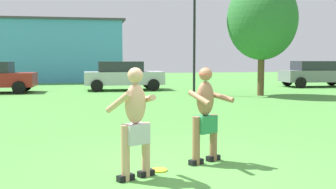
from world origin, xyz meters
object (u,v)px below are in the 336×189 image
(player_in_gray, at_px, (135,121))
(car_silver_near_post, at_px, (123,75))
(player_with_cap, at_px, (205,111))
(car_gray_mid_lot, at_px, (316,73))
(tree_right_field, at_px, (262,20))
(frisbee, at_px, (159,170))
(lamp_post, at_px, (194,22))

(player_in_gray, height_order, car_silver_near_post, player_in_gray)
(player_with_cap, distance_m, car_gray_mid_lot, 19.77)
(player_in_gray, height_order, tree_right_field, tree_right_field)
(car_silver_near_post, height_order, tree_right_field, tree_right_field)
(frisbee, bearing_deg, car_gray_mid_lot, 51.91)
(frisbee, xyz_separation_m, car_silver_near_post, (0.82, 16.01, 0.81))
(car_gray_mid_lot, distance_m, tree_right_field, 7.86)
(car_gray_mid_lot, height_order, tree_right_field, tree_right_field)
(player_in_gray, bearing_deg, car_silver_near_post, 85.69)
(frisbee, relative_size, lamp_post, 0.05)
(frisbee, bearing_deg, player_with_cap, 21.49)
(car_silver_near_post, distance_m, tree_right_field, 8.05)
(player_with_cap, bearing_deg, car_gray_mid_lot, 53.27)
(car_silver_near_post, height_order, lamp_post, lamp_post)
(car_gray_mid_lot, bearing_deg, frisbee, -128.09)
(car_silver_near_post, xyz_separation_m, tree_right_field, (6.12, -4.46, 2.73))
(lamp_post, bearing_deg, tree_right_field, -19.64)
(player_with_cap, distance_m, lamp_post, 12.92)
(player_with_cap, distance_m, frisbee, 1.28)
(frisbee, xyz_separation_m, lamp_post, (3.97, 12.62, 3.45))
(player_in_gray, height_order, frisbee, player_in_gray)
(player_with_cap, bearing_deg, player_in_gray, -152.63)
(player_in_gray, bearing_deg, lamp_post, 71.31)
(player_with_cap, height_order, frisbee, player_with_cap)
(car_silver_near_post, xyz_separation_m, car_gray_mid_lot, (11.86, 0.17, 0.00))
(player_with_cap, bearing_deg, car_silver_near_post, 90.16)
(lamp_post, bearing_deg, frisbee, -107.45)
(player_in_gray, height_order, car_gray_mid_lot, player_in_gray)
(tree_right_field, bearing_deg, car_silver_near_post, 143.94)
(car_silver_near_post, bearing_deg, player_in_gray, -94.31)
(player_in_gray, bearing_deg, car_gray_mid_lot, 51.57)
(frisbee, xyz_separation_m, car_gray_mid_lot, (12.68, 16.18, 0.81))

